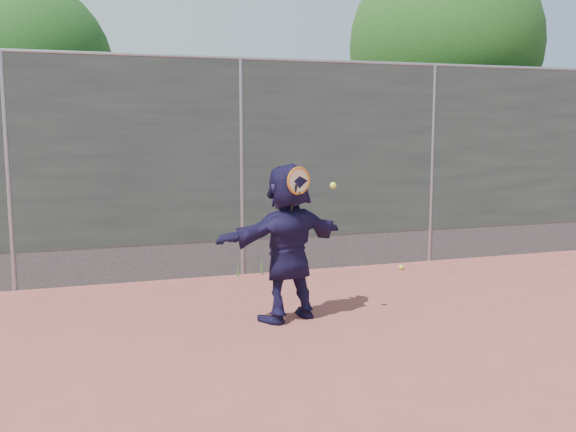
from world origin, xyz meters
name	(u,v)px	position (x,y,z in m)	size (l,w,h in m)	color
ground	(335,357)	(0.00, 0.00, 0.00)	(80.00, 80.00, 0.00)	#9E4C42
player	(288,242)	(-0.04, 1.26, 0.85)	(1.58, 0.50, 1.70)	#1A153A
ball_ground	(401,267)	(2.29, 3.07, 0.03)	(0.07, 0.07, 0.07)	yellow
fence	(241,163)	(0.00, 3.50, 1.58)	(20.00, 0.06, 3.03)	#38423D
swing_action	(302,183)	(0.04, 1.06, 1.50)	(0.58, 0.15, 0.51)	#C66412
tree_right	(452,52)	(4.68, 5.75, 3.49)	(3.78, 3.60, 5.39)	#382314
tree_left	(32,75)	(-2.85, 6.55, 2.94)	(3.15, 3.00, 4.53)	#382314
weed_clump	(265,265)	(0.29, 3.38, 0.13)	(0.68, 0.07, 0.30)	#387226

